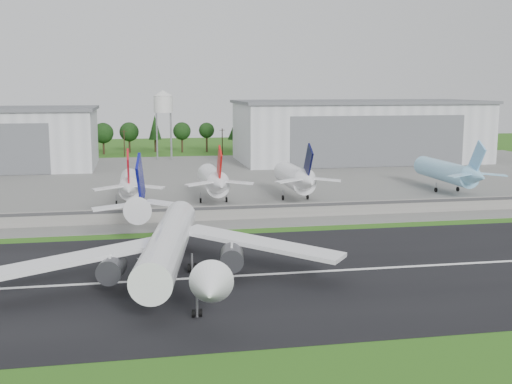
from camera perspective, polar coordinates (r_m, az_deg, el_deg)
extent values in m
plane|color=#2D5915|center=(97.33, -0.24, -9.18)|extent=(600.00, 600.00, 0.00)
cube|color=black|center=(106.70, -1.21, -7.47)|extent=(320.00, 60.00, 0.10)
cube|color=white|center=(106.68, -1.21, -7.44)|extent=(220.00, 1.00, 0.02)
cube|color=slate|center=(213.67, -6.02, 1.00)|extent=(320.00, 150.00, 0.10)
cube|color=gray|center=(149.59, -4.02, -1.91)|extent=(240.00, 0.50, 3.50)
cube|color=#38383A|center=(149.06, -4.02, -1.46)|extent=(240.00, 0.12, 0.70)
cube|color=silver|center=(272.32, 9.14, 5.26)|extent=(100.00, 45.00, 24.00)
cube|color=#595B60|center=(271.73, 9.21, 7.91)|extent=(102.00, 47.00, 1.20)
cube|color=#595B60|center=(251.32, 10.86, 4.44)|extent=(70.00, 0.30, 19.68)
cylinder|color=#99999E|center=(273.72, -8.78, 4.87)|extent=(0.50, 0.50, 20.00)
cylinder|color=#99999E|center=(279.94, -7.59, 5.00)|extent=(0.50, 0.50, 20.00)
cylinder|color=silver|center=(276.12, -8.24, 7.73)|extent=(8.00, 8.00, 7.00)
cone|color=silver|center=(276.03, -8.27, 8.71)|extent=(8.40, 8.40, 2.40)
cylinder|color=white|center=(103.88, -7.77, -4.51)|extent=(12.58, 44.37, 5.80)
cone|color=white|center=(80.46, -4.07, -8.58)|extent=(6.66, 6.83, 5.80)
cone|color=white|center=(129.13, -10.19, -1.29)|extent=(6.84, 9.75, 5.51)
cube|color=navy|center=(127.78, -10.23, 1.01)|extent=(1.98, 9.50, 11.13)
cube|color=white|center=(106.16, 0.44, -4.56)|extent=(25.67, 21.22, 2.65)
cylinder|color=#333338|center=(103.49, -2.16, -5.85)|extent=(4.61, 6.02, 3.80)
cube|color=white|center=(129.45, -7.98, -1.03)|extent=(9.48, 6.93, 0.98)
cube|color=white|center=(100.29, -15.98, -5.76)|extent=(28.24, 14.33, 2.65)
cylinder|color=#333338|center=(99.71, -12.71, -6.67)|extent=(4.61, 6.02, 3.80)
cube|color=white|center=(127.88, -12.37, -1.28)|extent=(9.39, 4.58, 0.98)
cube|color=#99999E|center=(101.29, -7.24, -7.50)|extent=(14.55, 31.19, 3.20)
cylinder|color=black|center=(107.35, -10.40, -7.07)|extent=(0.63, 1.54, 1.50)
cylinder|color=white|center=(172.67, -11.17, 0.74)|extent=(5.13, 24.00, 5.13)
cone|color=white|center=(157.20, -11.23, 0.27)|extent=(4.88, 7.00, 4.88)
cube|color=#B30D1C|center=(157.02, -11.29, 2.02)|extent=(0.45, 8.59, 10.02)
cylinder|color=#99999E|center=(171.43, -12.31, -0.74)|extent=(0.32, 0.32, 3.00)
cylinder|color=#99999E|center=(171.34, -9.97, -0.67)|extent=(0.32, 0.32, 3.00)
cylinder|color=black|center=(171.55, -12.30, -0.97)|extent=(0.40, 1.40, 1.40)
cylinder|color=white|center=(173.73, -3.89, 1.09)|extent=(6.00, 24.00, 6.00)
cone|color=white|center=(158.37, -3.23, 0.66)|extent=(5.70, 7.00, 5.70)
cube|color=#B90F0E|center=(158.21, -3.27, 2.40)|extent=(0.45, 8.59, 10.02)
cylinder|color=#99999E|center=(172.11, -4.95, -0.52)|extent=(0.32, 0.32, 3.00)
cylinder|color=#99999E|center=(172.92, -2.64, -0.45)|extent=(0.32, 0.32, 3.00)
cylinder|color=black|center=(172.23, -4.95, -0.75)|extent=(0.40, 1.40, 1.40)
cylinder|color=white|center=(177.73, 3.37, 1.32)|extent=(6.25, 24.00, 6.25)
cone|color=white|center=(162.74, 4.69, 0.92)|extent=(5.93, 7.00, 5.93)
cube|color=black|center=(162.59, 4.66, 2.62)|extent=(0.45, 8.59, 10.02)
cylinder|color=#99999E|center=(175.71, 2.41, -0.29)|extent=(0.32, 0.32, 3.00)
cylinder|color=#99999E|center=(177.40, 4.61, -0.22)|extent=(0.32, 0.32, 3.00)
cylinder|color=black|center=(175.83, 2.41, -0.51)|extent=(0.40, 1.40, 1.40)
cylinder|color=#8CCCF2|center=(199.04, 16.42, 1.79)|extent=(5.99, 30.00, 5.99)
cone|color=#8CCCF2|center=(182.77, 19.04, 1.32)|extent=(5.69, 7.00, 5.69)
cube|color=#76BAF2|center=(182.64, 19.04, 2.84)|extent=(0.45, 8.59, 10.02)
cylinder|color=#99999E|center=(196.33, 15.71, 0.39)|extent=(0.32, 0.32, 3.00)
cylinder|color=#99999E|center=(199.51, 17.51, 0.45)|extent=(0.32, 0.32, 3.00)
cylinder|color=black|center=(196.43, 15.70, 0.19)|extent=(0.40, 1.40, 1.40)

